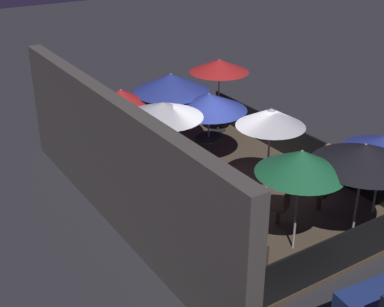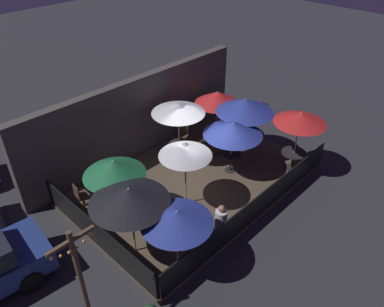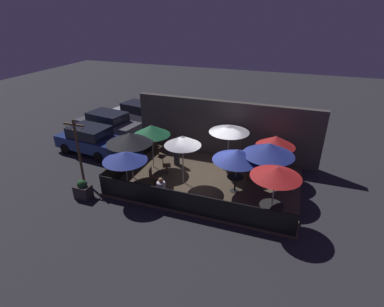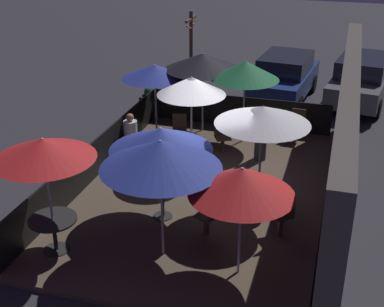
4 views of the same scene
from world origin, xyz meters
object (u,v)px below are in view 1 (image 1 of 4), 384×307
at_px(patio_chair_1, 323,193).
at_px(patio_chair_3, 282,206).
at_px(patio_chair_2, 127,167).
at_px(patron_0, 326,166).
at_px(patron_1, 240,212).
at_px(patio_chair_0, 167,151).
at_px(patio_umbrella_5, 364,154).
at_px(patio_umbrella_1, 209,102).
at_px(patio_chair_4, 256,263).
at_px(dining_table_1, 208,143).
at_px(dining_table_2, 218,114).
at_px(dining_table_0, 164,172).
at_px(patio_umbrella_8, 384,144).
at_px(patio_umbrella_4, 271,117).
at_px(patio_umbrella_2, 219,66).
at_px(patio_umbrella_0, 163,110).
at_px(patio_umbrella_6, 301,162).
at_px(patio_umbrella_3, 171,83).
at_px(patio_umbrella_7, 121,98).

relative_size(patio_chair_1, patio_chair_3, 1.01).
xyz_separation_m(patio_chair_2, patron_0, (-2.88, -4.49, 0.01)).
bearing_deg(patron_1, patio_chair_0, 44.17).
height_order(patio_umbrella_5, patio_chair_0, patio_umbrella_5).
height_order(patio_umbrella_1, patron_0, patio_umbrella_1).
relative_size(patio_chair_3, patio_chair_4, 0.98).
height_order(patio_umbrella_5, dining_table_1, patio_umbrella_5).
distance_m(dining_table_2, patio_chair_1, 5.59).
distance_m(patio_umbrella_5, patio_chair_1, 2.10).
distance_m(dining_table_0, dining_table_2, 4.41).
relative_size(patio_umbrella_8, patio_chair_3, 2.28).
bearing_deg(patio_chair_2, patio_umbrella_4, 9.97).
bearing_deg(patio_umbrella_2, patio_chair_3, 159.35).
bearing_deg(patio_umbrella_0, patio_umbrella_8, -134.84).
relative_size(patio_chair_4, patron_0, 0.78).
bearing_deg(patio_umbrella_5, patio_chair_4, 90.54).
distance_m(patio_umbrella_5, dining_table_2, 7.08).
height_order(dining_table_1, patron_1, patron_1).
bearing_deg(patron_1, patio_umbrella_1, 26.13).
distance_m(patio_chair_1, patio_chair_4, 3.40).
xyz_separation_m(patio_umbrella_1, patio_umbrella_6, (-4.56, 0.84, 0.25)).
height_order(patio_umbrella_6, dining_table_0, patio_umbrella_6).
relative_size(patio_umbrella_0, dining_table_2, 2.63).
distance_m(patio_umbrella_0, dining_table_1, 2.70).
bearing_deg(patio_umbrella_1, dining_table_2, -42.19).
bearing_deg(dining_table_2, patio_umbrella_2, -135.00).
distance_m(patio_umbrella_6, patron_0, 3.60).
relative_size(patio_chair_4, patron_1, 0.71).
height_order(patio_umbrella_3, patron_0, patio_umbrella_3).
xyz_separation_m(patio_umbrella_0, patio_chair_3, (-2.85, -1.50, -1.79)).
relative_size(patio_umbrella_7, patio_chair_1, 2.37).
height_order(dining_table_1, dining_table_2, dining_table_1).
xyz_separation_m(patio_chair_2, patio_chair_4, (-5.12, -0.27, -0.02)).
relative_size(patio_umbrella_8, dining_table_1, 2.66).
height_order(patio_umbrella_4, patio_umbrella_7, patio_umbrella_4).
height_order(patio_chair_2, patio_chair_4, patio_chair_2).
bearing_deg(patio_umbrella_5, patio_umbrella_4, 9.05).
distance_m(patio_umbrella_8, patio_chair_1, 1.85).
distance_m(dining_table_0, dining_table_1, 2.11).
bearing_deg(patio_chair_0, patio_umbrella_5, -53.46).
bearing_deg(patio_umbrella_1, patio_umbrella_7, 53.89).
distance_m(patio_umbrella_5, patio_chair_3, 2.33).
height_order(patio_umbrella_7, patron_0, patio_umbrella_7).
height_order(patio_umbrella_3, patio_chair_4, patio_umbrella_3).
relative_size(patio_umbrella_1, patio_umbrella_8, 1.05).
height_order(patio_umbrella_5, patio_chair_1, patio_umbrella_5).
bearing_deg(patio_umbrella_1, patio_umbrella_4, -178.01).
bearing_deg(patio_umbrella_6, patio_umbrella_2, -21.18).
bearing_deg(dining_table_2, patio_umbrella_4, 160.42).
bearing_deg(patio_chair_4, patio_chair_0, -6.94).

